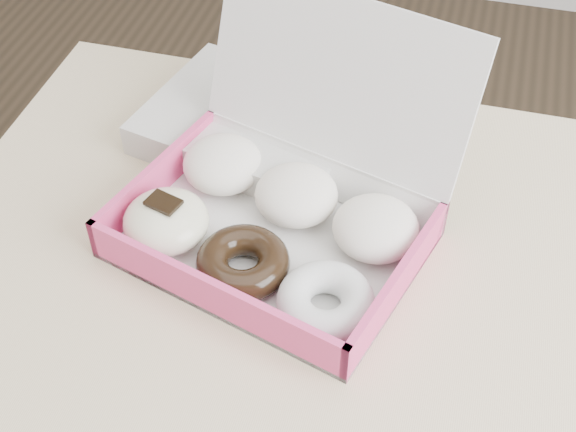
# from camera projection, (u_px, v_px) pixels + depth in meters

# --- Properties ---
(table) EXTENTS (1.20, 0.80, 0.75)m
(table) POSITION_uv_depth(u_px,v_px,m) (458.00, 399.00, 0.83)
(table) COLOR tan
(table) RESTS_ON ground
(donut_box) EXTENTS (0.38, 0.36, 0.22)m
(donut_box) POSITION_uv_depth(u_px,v_px,m) (277.00, 210.00, 0.86)
(donut_box) COLOR silver
(donut_box) RESTS_ON table
(newspapers) EXTENTS (0.29, 0.25, 0.04)m
(newspapers) POSITION_uv_depth(u_px,v_px,m) (255.00, 124.00, 0.99)
(newspapers) COLOR silver
(newspapers) RESTS_ON table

